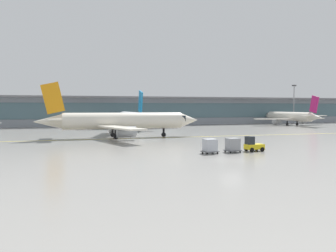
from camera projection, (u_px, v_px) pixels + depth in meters
The scene contains 10 objects.
ground_plane at pixel (232, 160), 41.88m from camera, with size 400.00×400.00×0.00m, color gray.
taxiway_centreline_stripe at pixel (126, 139), 70.59m from camera, with size 110.00×0.36×0.01m, color yellow.
terminal_concourse at pixel (114, 111), 120.42m from camera, with size 195.79×11.00×9.60m.
gate_airplane_1 at pixel (131, 118), 102.45m from camera, with size 29.21×31.32×10.40m.
gate_airplane_2 at pixel (290, 117), 121.30m from camera, with size 27.39×29.37×9.75m.
taxiing_regional_jet at pixel (122, 121), 72.19m from camera, with size 33.19×30.91×11.01m.
baggage_tug at pixel (253, 145), 50.39m from camera, with size 2.66×1.73×2.10m.
cargo_dolly_lead at pixel (233, 145), 49.23m from camera, with size 2.18×1.70×1.94m.
cargo_dolly_trailing at pixel (210, 146), 48.00m from camera, with size 2.18×1.70×1.94m.
apron_light_mast_1 at pixel (294, 102), 132.53m from camera, with size 1.80×0.36×14.28m.
Camera 1 is at (-19.89, -37.29, 6.24)m, focal length 38.53 mm.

